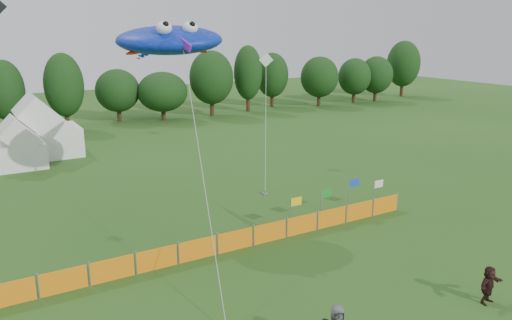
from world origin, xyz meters
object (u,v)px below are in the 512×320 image
tent_left (20,147)px  spectator_f (489,285)px  barrier_fence (235,240)px  tent_right (44,133)px  stingray_kite (167,40)px

tent_left → spectator_f: 34.12m
spectator_f → barrier_fence: bearing=117.0°
tent_right → barrier_fence: bearing=-78.5°
tent_left → stingray_kite: stingray_kite is taller
barrier_fence → stingray_kite: size_ratio=1.12×
tent_left → tent_right: (2.23, 2.79, 0.41)m
barrier_fence → stingray_kite: stingray_kite is taller
barrier_fence → spectator_f: spectator_f is taller
spectator_f → stingray_kite: stingray_kite is taller
tent_right → stingray_kite: 20.55m
tent_right → barrier_fence: 25.28m
tent_right → barrier_fence: tent_right is taller
tent_left → barrier_fence: 23.14m
tent_right → spectator_f: (11.32, -34.10, -1.24)m
barrier_fence → stingray_kite: bearing=96.4°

